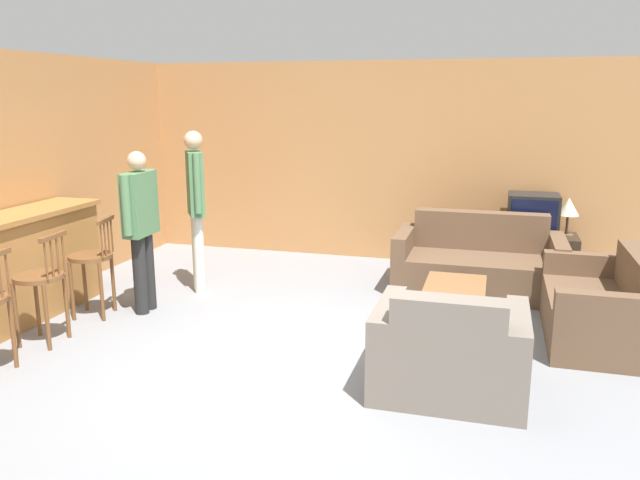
% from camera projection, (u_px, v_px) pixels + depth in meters
% --- Properties ---
extents(ground_plane, '(24.00, 24.00, 0.00)m').
position_uv_depth(ground_plane, '(302.00, 366.00, 5.10)').
color(ground_plane, gray).
extents(wall_back, '(9.40, 0.08, 2.60)m').
position_uv_depth(wall_back, '(384.00, 162.00, 8.22)').
color(wall_back, '#B27A47').
rests_on(wall_back, ground_plane).
extents(wall_left, '(0.08, 8.64, 2.60)m').
position_uv_depth(wall_left, '(54.00, 175.00, 6.91)').
color(wall_left, '#B27A47').
rests_on(wall_left, ground_plane).
extents(bar_chair_mid, '(0.46, 0.46, 1.00)m').
position_uv_depth(bar_chair_mid, '(41.00, 284.00, 5.45)').
color(bar_chair_mid, brown).
rests_on(bar_chair_mid, ground_plane).
extents(bar_chair_far, '(0.50, 0.50, 1.00)m').
position_uv_depth(bar_chair_far, '(92.00, 263.00, 6.15)').
color(bar_chair_far, brown).
rests_on(bar_chair_far, ground_plane).
extents(couch_far, '(1.83, 0.94, 0.85)m').
position_uv_depth(couch_far, '(478.00, 265.00, 7.02)').
color(couch_far, brown).
rests_on(couch_far, ground_plane).
extents(armchair_near, '(1.10, 0.90, 0.83)m').
position_uv_depth(armchair_near, '(449.00, 355.00, 4.57)').
color(armchair_near, '#70665B').
rests_on(armchair_near, ground_plane).
extents(loveseat_right, '(0.87, 1.51, 0.82)m').
position_uv_depth(loveseat_right, '(603.00, 309.00, 5.58)').
color(loveseat_right, brown).
rests_on(loveseat_right, ground_plane).
extents(coffee_table, '(0.56, 0.85, 0.41)m').
position_uv_depth(coffee_table, '(455.00, 292.00, 5.90)').
color(coffee_table, brown).
rests_on(coffee_table, ground_plane).
extents(tv_unit, '(1.08, 0.54, 0.52)m').
position_uv_depth(tv_unit, '(530.00, 255.00, 7.61)').
color(tv_unit, '#2D2319').
rests_on(tv_unit, ground_plane).
extents(tv, '(0.59, 0.48, 0.49)m').
position_uv_depth(tv, '(533.00, 214.00, 7.50)').
color(tv, black).
rests_on(tv, tv_unit).
extents(table_lamp, '(0.25, 0.25, 0.46)m').
position_uv_depth(table_lamp, '(569.00, 208.00, 7.37)').
color(table_lamp, brown).
rests_on(table_lamp, tv_unit).
extents(person_by_window, '(0.34, 0.43, 1.79)m').
position_uv_depth(person_by_window, '(196.00, 201.00, 6.82)').
color(person_by_window, silver).
rests_on(person_by_window, ground_plane).
extents(person_by_counter, '(0.19, 0.58, 1.63)m').
position_uv_depth(person_by_counter, '(141.00, 223.00, 6.20)').
color(person_by_counter, black).
rests_on(person_by_counter, ground_plane).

